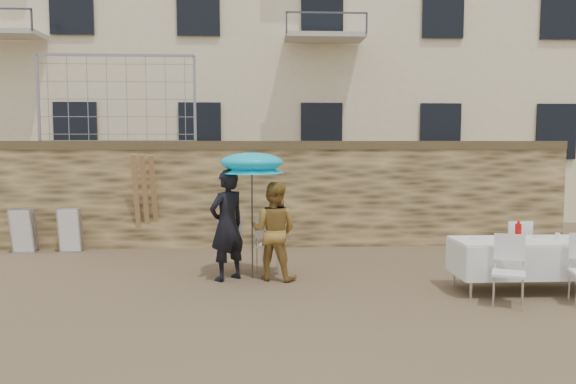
{
  "coord_description": "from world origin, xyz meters",
  "views": [
    {
      "loc": [
        -0.09,
        -6.92,
        2.21
      ],
      "look_at": [
        0.4,
        2.2,
        1.4
      ],
      "focal_mm": 35.0,
      "sensor_mm": 36.0,
      "label": 1
    }
  ],
  "objects": [
    {
      "name": "ground",
      "position": [
        0.0,
        0.0,
        0.0
      ],
      "size": [
        80.0,
        80.0,
        0.0
      ],
      "primitive_type": "plane",
      "color": "brown",
      "rests_on": "ground"
    },
    {
      "name": "stone_wall",
      "position": [
        0.0,
        5.0,
        1.1
      ],
      "size": [
        13.0,
        0.5,
        2.2
      ],
      "primitive_type": "cube",
      "color": "olive",
      "rests_on": "ground"
    },
    {
      "name": "chain_link_fence",
      "position": [
        -3.0,
        5.0,
        3.1
      ],
      "size": [
        3.2,
        0.06,
        1.8
      ],
      "primitive_type": null,
      "color": "gray",
      "rests_on": "stone_wall"
    },
    {
      "name": "man_suit",
      "position": [
        -0.59,
        2.0,
        0.89
      ],
      "size": [
        0.77,
        0.75,
        1.79
      ],
      "primitive_type": "imported",
      "rotation": [
        0.0,
        0.0,
        3.86
      ],
      "color": "black",
      "rests_on": "ground"
    },
    {
      "name": "woman_dress",
      "position": [
        0.16,
        2.0,
        0.79
      ],
      "size": [
        0.93,
        0.84,
        1.58
      ],
      "primitive_type": "imported",
      "rotation": [
        0.0,
        0.0,
        2.77
      ],
      "color": "gold",
      "rests_on": "ground"
    },
    {
      "name": "umbrella",
      "position": [
        -0.19,
        2.1,
        1.82
      ],
      "size": [
        1.05,
        1.05,
        1.94
      ],
      "color": "#3F3F44",
      "rests_on": "ground"
    },
    {
      "name": "couple_chair_left",
      "position": [
        -0.59,
        2.55,
        0.48
      ],
      "size": [
        0.54,
        0.54,
        0.96
      ],
      "primitive_type": null,
      "rotation": [
        0.0,
        0.0,
        3.26
      ],
      "color": "white",
      "rests_on": "ground"
    },
    {
      "name": "couple_chair_right",
      "position": [
        0.11,
        2.55,
        0.48
      ],
      "size": [
        0.61,
        0.61,
        0.96
      ],
      "primitive_type": null,
      "rotation": [
        0.0,
        0.0,
        2.81
      ],
      "color": "white",
      "rests_on": "ground"
    },
    {
      "name": "banquet_table",
      "position": [
        3.87,
        1.07,
        0.73
      ],
      "size": [
        2.1,
        0.85,
        0.78
      ],
      "color": "white",
      "rests_on": "ground"
    },
    {
      "name": "soda_bottle",
      "position": [
        3.67,
        0.92,
        0.91
      ],
      "size": [
        0.09,
        0.09,
        0.26
      ],
      "primitive_type": "cylinder",
      "color": "red",
      "rests_on": "banquet_table"
    },
    {
      "name": "table_chair_front_left",
      "position": [
        3.27,
        0.32,
        0.48
      ],
      "size": [
        0.64,
        0.64,
        0.96
      ],
      "primitive_type": null,
      "rotation": [
        0.0,
        0.0,
        -0.43
      ],
      "color": "white",
      "rests_on": "ground"
    },
    {
      "name": "table_chair_back",
      "position": [
        4.07,
        1.87,
        0.48
      ],
      "size": [
        0.49,
        0.49,
        0.96
      ],
      "primitive_type": null,
      "rotation": [
        0.0,
        0.0,
        3.16
      ],
      "color": "white",
      "rests_on": "ground"
    },
    {
      "name": "chair_stack_left",
      "position": [
        -4.77,
        4.56,
        0.46
      ],
      "size": [
        0.46,
        0.4,
        0.92
      ],
      "primitive_type": null,
      "color": "white",
      "rests_on": "ground"
    },
    {
      "name": "chair_stack_right",
      "position": [
        -3.87,
        4.56,
        0.46
      ],
      "size": [
        0.46,
        0.32,
        0.92
      ],
      "primitive_type": null,
      "color": "white",
      "rests_on": "ground"
    },
    {
      "name": "wood_planks",
      "position": [
        -2.27,
        4.63,
        1.0
      ],
      "size": [
        0.7,
        0.2,
        2.0
      ],
      "primitive_type": null,
      "color": "#A37749",
      "rests_on": "ground"
    }
  ]
}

